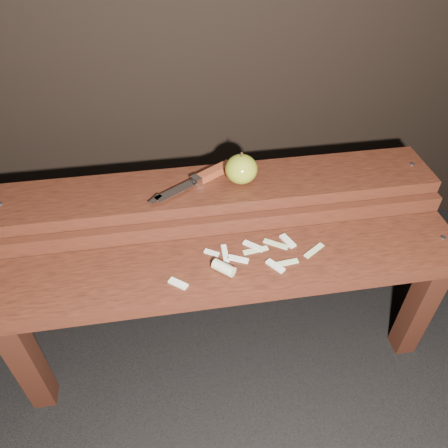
{
  "coord_description": "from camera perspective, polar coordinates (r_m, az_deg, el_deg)",
  "views": [
    {
      "loc": [
        -0.13,
        -0.76,
        1.21
      ],
      "look_at": [
        0.0,
        0.06,
        0.45
      ],
      "focal_mm": 35.0,
      "sensor_mm": 36.0,
      "label": 1
    }
  ],
  "objects": [
    {
      "name": "ground",
      "position": [
        1.44,
        0.39,
        -15.02
      ],
      "size": [
        60.0,
        60.0,
        0.0
      ],
      "primitive_type": "plane",
      "color": "black"
    },
    {
      "name": "bench_front_tier",
      "position": [
        1.12,
        0.99,
        -7.82
      ],
      "size": [
        1.2,
        0.2,
        0.42
      ],
      "color": "black",
      "rests_on": "ground"
    },
    {
      "name": "bench_rear_tier",
      "position": [
        1.23,
        -0.78,
        2.03
      ],
      "size": [
        1.2,
        0.21,
        0.5
      ],
      "color": "black",
      "rests_on": "ground"
    },
    {
      "name": "apple",
      "position": [
        1.17,
        2.27,
        7.18
      ],
      "size": [
        0.09,
        0.09,
        0.09
      ],
      "color": "olive",
      "rests_on": "bench_rear_tier"
    },
    {
      "name": "knife",
      "position": [
        1.19,
        -2.5,
        6.21
      ],
      "size": [
        0.24,
        0.15,
        0.02
      ],
      "color": "maroon",
      "rests_on": "bench_rear_tier"
    },
    {
      "name": "apple_scraps",
      "position": [
        1.07,
        2.27,
        -4.82
      ],
      "size": [
        0.4,
        0.14,
        0.03
      ],
      "color": "beige",
      "rests_on": "bench_front_tier"
    }
  ]
}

